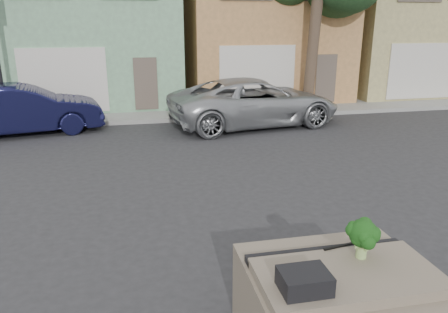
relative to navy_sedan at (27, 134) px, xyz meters
name	(u,v)px	position (x,y,z in m)	size (l,w,h in m)	color
ground_plane	(260,232)	(5.61, -8.36, 0.00)	(120.00, 120.00, 0.00)	#303033
sidewalk	(186,112)	(5.61, 2.14, 0.07)	(40.00, 3.00, 0.15)	gray
townhouse_mint	(95,16)	(2.11, 6.14, 3.77)	(7.20, 8.20, 7.55)	#7BAC85
townhouse_tan	(256,16)	(9.61, 6.14, 3.77)	(7.20, 8.20, 7.55)	tan
townhouse_beige	(396,16)	(17.11, 6.14, 3.77)	(7.20, 8.20, 7.55)	tan
navy_sedan	(27,134)	(0.00, 0.00, 0.00)	(1.72, 4.94, 1.63)	#121337
silver_pickup	(254,125)	(7.76, -0.38, 0.00)	(2.79, 6.05, 1.68)	#ABAEB2
tree_near	(315,3)	(10.61, 1.44, 4.25)	(4.40, 4.00, 8.50)	#204020
car_dashboard	(338,308)	(5.61, -11.36, 0.56)	(2.00, 1.80, 1.12)	#786B59
instrument_hump	(304,281)	(5.03, -11.71, 1.22)	(0.48, 0.38, 0.20)	black
wiper_arm	(349,244)	(5.89, -10.98, 1.13)	(0.70, 0.03, 0.02)	black
broccoli	(363,239)	(5.88, -11.27, 1.35)	(0.38, 0.38, 0.46)	#133B10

